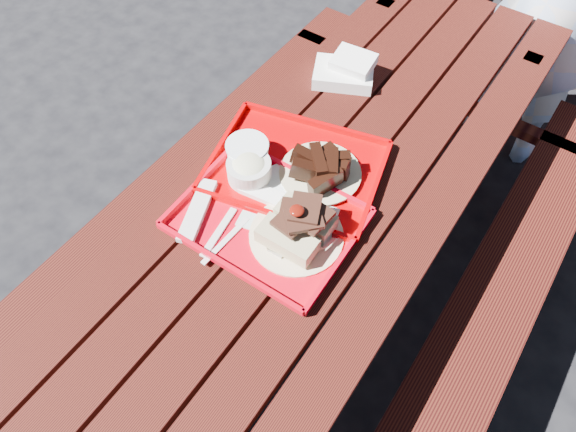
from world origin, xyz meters
name	(u,v)px	position (x,y,z in m)	size (l,w,h in m)	color
ground	(309,306)	(0.00, 0.00, 0.00)	(60.00, 60.00, 0.00)	black
picnic_table_near	(315,231)	(0.00, 0.00, 0.56)	(1.41, 2.40, 0.75)	#44160D
near_tray	(271,209)	(-0.06, -0.14, 0.79)	(0.49, 0.41, 0.15)	red
far_tray	(292,167)	(-0.11, 0.03, 0.78)	(0.57, 0.49, 0.08)	#B90003
white_cloth	(346,71)	(-0.19, 0.48, 0.78)	(0.24, 0.22, 0.08)	white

